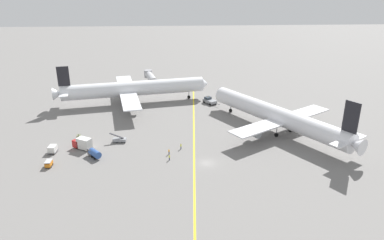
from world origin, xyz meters
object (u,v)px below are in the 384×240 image
object	(u,v)px
gse_container_dolly_flat	(52,149)
ground_crew_ramp_agent_by_cones	(169,152)
gse_gpu_cart_small	(79,137)
gse_belt_loader_portside	(119,140)
airliner_being_pushed	(277,116)
gse_baggage_cart_near_cluster	(49,164)
pushback_tug	(210,101)
ground_crew_wing_walker_right	(181,146)
gse_fuel_bowser_stubby	(94,153)
airliner_at_gate_left	(133,89)
jet_bridge	(150,76)
ground_crew_marshaller_foreground	(169,157)
gse_catering_truck_tall	(83,143)

from	to	relation	value
gse_container_dolly_flat	ground_crew_ramp_agent_by_cones	size ratio (longest dim) A/B	1.92
gse_gpu_cart_small	gse_belt_loader_portside	size ratio (longest dim) A/B	0.47
gse_container_dolly_flat	gse_belt_loader_portside	xyz separation A→B (m)	(18.34, 6.26, -0.35)
airliner_being_pushed	gse_baggage_cart_near_cluster	xyz separation A→B (m)	(-67.33, -20.40, -4.53)
pushback_tug	ground_crew_wing_walker_right	xyz separation A→B (m)	(-12.70, -41.13, -0.25)
pushback_tug	gse_fuel_bowser_stubby	size ratio (longest dim) A/B	1.67
airliner_at_gate_left	gse_gpu_cart_small	size ratio (longest dim) A/B	25.96
airliner_being_pushed	pushback_tug	size ratio (longest dim) A/B	6.41
gse_fuel_bowser_stubby	gse_baggage_cart_near_cluster	size ratio (longest dim) A/B	1.82
pushback_tug	gse_container_dolly_flat	bearing A→B (deg)	-140.31
airliner_being_pushed	jet_bridge	size ratio (longest dim) A/B	3.29
gse_belt_loader_portside	ground_crew_ramp_agent_by_cones	bearing A→B (deg)	-31.51
gse_container_dolly_flat	ground_crew_ramp_agent_by_cones	xyz separation A→B (m)	(33.60, -3.10, -0.28)
gse_gpu_cart_small	gse_baggage_cart_near_cluster	distance (m)	17.82
gse_fuel_bowser_stubby	gse_baggage_cart_near_cluster	bearing A→B (deg)	-156.62
ground_crew_wing_walker_right	airliner_being_pushed	bearing A→B (deg)	20.43
airliner_being_pushed	pushback_tug	world-z (taller)	airliner_being_pushed
airliner_being_pushed	ground_crew_wing_walker_right	xyz separation A→B (m)	(-31.65, -11.79, -4.47)
airliner_being_pushed	ground_crew_marshaller_foreground	xyz separation A→B (m)	(-35.05, -18.63, -4.54)
airliner_being_pushed	ground_crew_marshaller_foreground	bearing A→B (deg)	-152.01
airliner_at_gate_left	ground_crew_wing_walker_right	distance (m)	47.30
gse_baggage_cart_near_cluster	ground_crew_marshaller_foreground	bearing A→B (deg)	3.14
gse_belt_loader_portside	gse_catering_truck_tall	bearing A→B (deg)	-157.95
jet_bridge	airliner_at_gate_left	bearing A→B (deg)	-102.31
ground_crew_marshaller_foreground	ground_crew_wing_walker_right	size ratio (longest dim) A/B	0.93
airliner_at_gate_left	ground_crew_marshaller_foreground	world-z (taller)	airliner_at_gate_left
airliner_at_gate_left	gse_fuel_bowser_stubby	bearing A→B (deg)	-98.25
ground_crew_ramp_agent_by_cones	pushback_tug	bearing A→B (deg)	69.95
gse_baggage_cart_near_cluster	ground_crew_wing_walker_right	size ratio (longest dim) A/B	1.56
gse_belt_loader_portside	ground_crew_wing_walker_right	size ratio (longest dim) A/B	2.83
gse_fuel_bowser_stubby	ground_crew_marshaller_foreground	world-z (taller)	gse_fuel_bowser_stubby
airliner_being_pushed	gse_container_dolly_flat	world-z (taller)	airliner_being_pushed
gse_gpu_cart_small	ground_crew_wing_walker_right	size ratio (longest dim) A/B	1.34
airliner_at_gate_left	gse_fuel_bowser_stubby	xyz separation A→B (m)	(-6.87, -47.39, -4.55)
jet_bridge	gse_belt_loader_portside	bearing A→B (deg)	-95.97
jet_bridge	airliner_being_pushed	bearing A→B (deg)	-52.29
gse_fuel_bowser_stubby	gse_belt_loader_portside	world-z (taller)	gse_belt_loader_portside
airliner_at_gate_left	pushback_tug	size ratio (longest dim) A/B	7.38
gse_belt_loader_portside	jet_bridge	distance (m)	62.95
airliner_being_pushed	gse_fuel_bowser_stubby	bearing A→B (deg)	-164.49
airliner_being_pushed	ground_crew_marshaller_foreground	size ratio (longest dim) A/B	32.49
airliner_at_gate_left	gse_gpu_cart_small	xyz separation A→B (m)	(-14.05, -34.81, -5.09)
gse_baggage_cart_near_cluster	ground_crew_marshaller_foreground	distance (m)	32.32
ground_crew_marshaller_foreground	gse_baggage_cart_near_cluster	bearing A→B (deg)	-176.86
gse_gpu_cart_small	gse_catering_truck_tall	xyz separation A→B (m)	(2.78, -6.85, 0.96)
ground_crew_wing_walker_right	gse_container_dolly_flat	bearing A→B (deg)	-179.67
pushback_tug	gse_belt_loader_portside	bearing A→B (deg)	-131.90
gse_container_dolly_flat	ground_crew_ramp_agent_by_cones	bearing A→B (deg)	-5.27
gse_container_dolly_flat	ground_crew_marshaller_foreground	bearing A→B (deg)	-11.12
gse_container_dolly_flat	gse_belt_loader_portside	size ratio (longest dim) A/B	0.66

